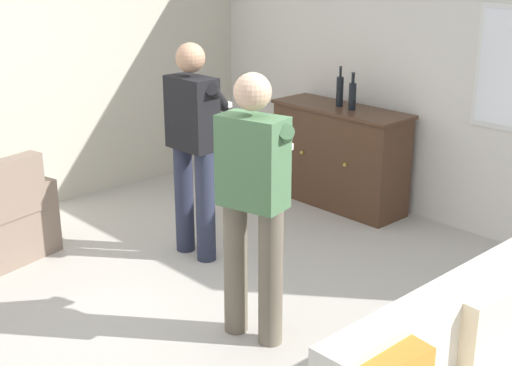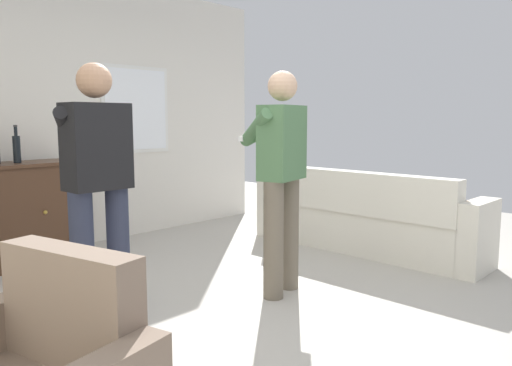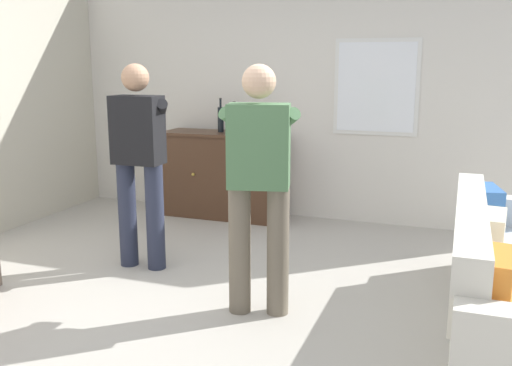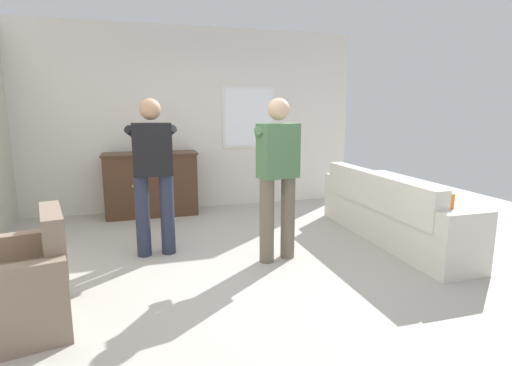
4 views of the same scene
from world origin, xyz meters
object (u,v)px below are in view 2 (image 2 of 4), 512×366
(person_standing_right, at_px, (281,172))
(couch, at_px, (361,219))
(sideboard_cabinet, at_px, (5,216))
(bottle_liquor_amber, at_px, (17,148))
(person_standing_left, at_px, (97,180))

(person_standing_right, bearing_deg, couch, 8.14)
(sideboard_cabinet, bearing_deg, bottle_liquor_amber, -4.92)
(couch, height_order, person_standing_right, person_standing_right)
(person_standing_left, bearing_deg, bottle_liquor_amber, 84.95)
(couch, bearing_deg, sideboard_cabinet, 143.51)
(sideboard_cabinet, bearing_deg, person_standing_left, -90.58)
(couch, bearing_deg, person_standing_right, -171.86)
(sideboard_cabinet, relative_size, person_standing_left, 0.80)
(sideboard_cabinet, distance_m, person_standing_right, 2.55)
(couch, relative_size, person_standing_left, 1.46)
(person_standing_left, xyz_separation_m, person_standing_right, (1.22, -0.51, 0.00))
(couch, distance_m, person_standing_right, 1.62)
(person_standing_right, bearing_deg, person_standing_left, 157.30)
(couch, distance_m, bottle_liquor_amber, 3.32)
(sideboard_cabinet, height_order, person_standing_right, person_standing_right)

